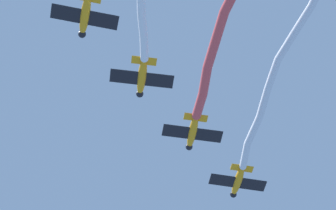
{
  "coord_description": "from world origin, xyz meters",
  "views": [
    {
      "loc": [
        49.16,
        -3.94,
        7.17
      ],
      "look_at": [
        11.54,
        -3.19,
        60.13
      ],
      "focal_mm": 67.89,
      "sensor_mm": 36.0,
      "label": 1
    }
  ],
  "objects": [
    {
      "name": "airplane_lead",
      "position": [
        1.5,
        4.76,
        59.77
      ],
      "size": [
        4.91,
        6.5,
        1.6
      ],
      "rotation": [
        0.0,
        0.0,
        3.31
      ],
      "color": "orange"
    },
    {
      "name": "smoke_trail_lead",
      "position": [
        15.99,
        8.19,
        61.22
      ],
      "size": [
        24.95,
        7.9,
        3.48
      ],
      "color": "white"
    },
    {
      "name": "airplane_left_wing",
      "position": [
        8.13,
        -0.55,
        60.02
      ],
      "size": [
        4.88,
        6.48,
        1.6
      ],
      "rotation": [
        0.0,
        0.0,
        3.28
      ],
      "color": "orange"
    },
    {
      "name": "airplane_right_wing",
      "position": [
        14.75,
        -5.86,
        60.27
      ],
      "size": [
        4.86,
        6.47,
        1.6
      ],
      "rotation": [
        0.0,
        0.0,
        3.25
      ],
      "color": "orange"
    },
    {
      "name": "airplane_slot",
      "position": [
        21.37,
        -11.19,
        60.52
      ],
      "size": [
        4.93,
        6.51,
        1.6
      ],
      "rotation": [
        0.0,
        0.0,
        3.34
      ],
      "color": "orange"
    }
  ]
}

